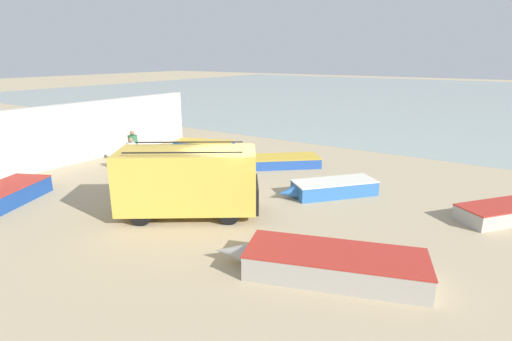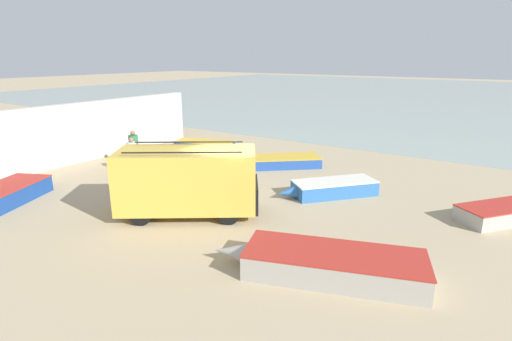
# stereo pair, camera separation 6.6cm
# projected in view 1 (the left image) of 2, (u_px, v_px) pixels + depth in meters

# --- Properties ---
(ground_plane) EXTENTS (200.00, 200.00, 0.00)m
(ground_plane) POSITION_uv_depth(u_px,v_px,m) (232.00, 210.00, 14.66)
(ground_plane) COLOR tan
(sea_water) EXTENTS (120.00, 80.00, 0.01)m
(sea_water) POSITION_uv_depth(u_px,v_px,m) (454.00, 96.00, 56.21)
(sea_water) COLOR #99A89E
(sea_water) RESTS_ON ground_plane
(harbor_wall) EXTENTS (0.50, 15.38, 3.10)m
(harbor_wall) POSITION_uv_depth(u_px,v_px,m) (75.00, 133.00, 20.92)
(harbor_wall) COLOR #BCB7AD
(harbor_wall) RESTS_ON ground_plane
(parked_van) EXTENTS (5.10, 4.43, 2.49)m
(parked_van) POSITION_uv_depth(u_px,v_px,m) (188.00, 180.00, 13.95)
(parked_van) COLOR gold
(parked_van) RESTS_ON ground_plane
(fishing_rowboat_0) EXTENTS (4.12, 3.79, 0.51)m
(fishing_rowboat_0) POSITION_uv_depth(u_px,v_px,m) (280.00, 161.00, 20.44)
(fishing_rowboat_0) COLOR #234CA3
(fishing_rowboat_0) RESTS_ON ground_plane
(fishing_rowboat_1) EXTENTS (4.27, 2.57, 0.52)m
(fishing_rowboat_1) POSITION_uv_depth(u_px,v_px,m) (206.00, 145.00, 24.07)
(fishing_rowboat_1) COLOR navy
(fishing_rowboat_1) RESTS_ON ground_plane
(fishing_rowboat_2) EXTENTS (3.22, 3.81, 0.55)m
(fishing_rowboat_2) POSITION_uv_depth(u_px,v_px,m) (508.00, 211.00, 13.83)
(fishing_rowboat_2) COLOR #ADA89E
(fishing_rowboat_2) RESTS_ON ground_plane
(fishing_rowboat_3) EXTENTS (2.90, 4.20, 0.67)m
(fishing_rowboat_3) POSITION_uv_depth(u_px,v_px,m) (7.00, 194.00, 15.41)
(fishing_rowboat_3) COLOR navy
(fishing_rowboat_3) RESTS_ON ground_plane
(fishing_rowboat_4) EXTENTS (5.60, 3.06, 0.68)m
(fishing_rowboat_4) POSITION_uv_depth(u_px,v_px,m) (328.00, 263.00, 10.24)
(fishing_rowboat_4) COLOR #ADA89E
(fishing_rowboat_4) RESTS_ON ground_plane
(fishing_rowboat_5) EXTENTS (3.34, 3.70, 0.60)m
(fishing_rowboat_5) POSITION_uv_depth(u_px,v_px,m) (331.00, 188.00, 16.20)
(fishing_rowboat_5) COLOR #2D66AD
(fishing_rowboat_5) RESTS_ON ground_plane
(fisherman_0) EXTENTS (0.48, 0.48, 1.82)m
(fisherman_0) POSITION_uv_depth(u_px,v_px,m) (133.00, 145.00, 20.37)
(fisherman_0) COLOR #38383D
(fisherman_0) RESTS_ON ground_plane
(fisherman_1) EXTENTS (0.46, 0.46, 1.75)m
(fisherman_1) POSITION_uv_depth(u_px,v_px,m) (132.00, 152.00, 18.98)
(fisherman_1) COLOR navy
(fisherman_1) RESTS_ON ground_plane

